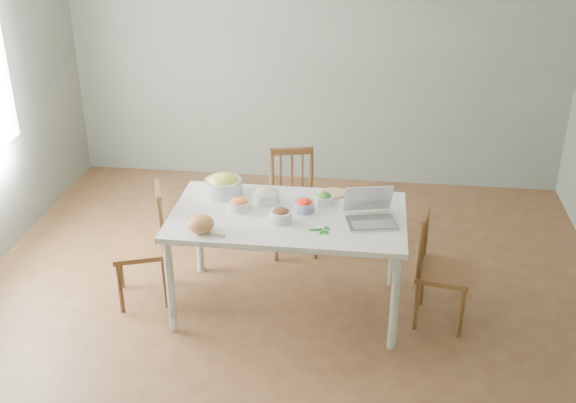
# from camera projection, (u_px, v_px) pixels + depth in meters

# --- Properties ---
(floor) EXTENTS (5.00, 5.00, 0.00)m
(floor) POSITION_uv_depth(u_px,v_px,m) (283.00, 312.00, 5.25)
(floor) COLOR #4E2D1A
(floor) RESTS_ON ground
(wall_back) EXTENTS (5.00, 0.00, 2.70)m
(wall_back) POSITION_uv_depth(u_px,v_px,m) (317.00, 53.00, 6.89)
(wall_back) COLOR gray
(wall_back) RESTS_ON ground
(dining_table) EXTENTS (1.68, 0.94, 0.79)m
(dining_table) POSITION_uv_depth(u_px,v_px,m) (288.00, 261.00, 5.15)
(dining_table) COLOR white
(dining_table) RESTS_ON floor
(chair_far) EXTENTS (0.47, 0.46, 0.89)m
(chair_far) POSITION_uv_depth(u_px,v_px,m) (294.00, 205.00, 5.89)
(chair_far) COLOR brown
(chair_far) RESTS_ON floor
(chair_left) EXTENTS (0.50, 0.51, 0.92)m
(chair_left) POSITION_uv_depth(u_px,v_px,m) (139.00, 245.00, 5.24)
(chair_left) COLOR brown
(chair_left) RESTS_ON floor
(chair_right) EXTENTS (0.43, 0.44, 0.88)m
(chair_right) POSITION_uv_depth(u_px,v_px,m) (444.00, 269.00, 4.97)
(chair_right) COLOR brown
(chair_right) RESTS_ON floor
(bread_boule) EXTENTS (0.24, 0.24, 0.12)m
(bread_boule) POSITION_uv_depth(u_px,v_px,m) (201.00, 224.00, 4.72)
(bread_boule) COLOR tan
(bread_boule) RESTS_ON dining_table
(butter_stick) EXTENTS (0.10, 0.05, 0.03)m
(butter_stick) POSITION_uv_depth(u_px,v_px,m) (218.00, 235.00, 4.68)
(butter_stick) COLOR beige
(butter_stick) RESTS_ON dining_table
(bowl_squash) EXTENTS (0.31, 0.31, 0.16)m
(bowl_squash) POSITION_uv_depth(u_px,v_px,m) (223.00, 184.00, 5.24)
(bowl_squash) COLOR #E3D74A
(bowl_squash) RESTS_ON dining_table
(bowl_carrot) EXTENTS (0.19, 0.19, 0.09)m
(bowl_carrot) POSITION_uv_depth(u_px,v_px,m) (240.00, 204.00, 5.02)
(bowl_carrot) COLOR #E24A20
(bowl_carrot) RESTS_ON dining_table
(bowl_onion) EXTENTS (0.23, 0.23, 0.11)m
(bowl_onion) POSITION_uv_depth(u_px,v_px,m) (266.00, 195.00, 5.14)
(bowl_onion) COLOR beige
(bowl_onion) RESTS_ON dining_table
(bowl_mushroom) EXTENTS (0.17, 0.17, 0.10)m
(bowl_mushroom) POSITION_uv_depth(u_px,v_px,m) (281.00, 215.00, 4.85)
(bowl_mushroom) COLOR black
(bowl_mushroom) RESTS_ON dining_table
(bowl_redpep) EXTENTS (0.18, 0.18, 0.09)m
(bowl_redpep) POSITION_uv_depth(u_px,v_px,m) (304.00, 205.00, 5.00)
(bowl_redpep) COLOR red
(bowl_redpep) RESTS_ON dining_table
(bowl_broccoli) EXTENTS (0.16, 0.16, 0.09)m
(bowl_broccoli) POSITION_uv_depth(u_px,v_px,m) (324.00, 198.00, 5.11)
(bowl_broccoli) COLOR #215621
(bowl_broccoli) RESTS_ON dining_table
(flatbread) EXTENTS (0.23, 0.23, 0.02)m
(flatbread) POSITION_uv_depth(u_px,v_px,m) (333.00, 193.00, 5.27)
(flatbread) COLOR tan
(flatbread) RESTS_ON dining_table
(basil_bunch) EXTENTS (0.17, 0.17, 0.02)m
(basil_bunch) POSITION_uv_depth(u_px,v_px,m) (319.00, 229.00, 4.75)
(basil_bunch) COLOR #1B4F20
(basil_bunch) RESTS_ON dining_table
(laptop) EXTENTS (0.40, 0.38, 0.23)m
(laptop) POSITION_uv_depth(u_px,v_px,m) (373.00, 209.00, 4.79)
(laptop) COLOR silver
(laptop) RESTS_ON dining_table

